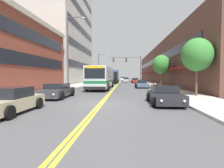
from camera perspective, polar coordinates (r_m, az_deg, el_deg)
The scene contains 23 objects.
ground_plane at distance 49.02m, azimuth 2.33°, elevation 0.54°, with size 240.00×240.00×0.00m, color #4C4C4F.
sidewalk_left at distance 49.81m, azimuth -6.13°, elevation 0.64°, with size 3.67×106.00×0.14m.
sidewalk_right at distance 49.32m, azimuth 10.89°, elevation 0.58°, with size 3.67×106.00×0.14m.
centre_line at distance 49.02m, azimuth 2.33°, elevation 0.54°, with size 0.34×106.00×0.01m.
brick_storefront_left at distance 27.05m, azimuth -31.21°, elevation 8.13°, with size 9.24×17.87×9.27m.
office_tower_left at distance 50.25m, azimuth -16.67°, elevation 18.69°, with size 12.08×25.94×31.57m.
storefront_row_right at distance 50.42m, azimuth 17.83°, elevation 5.72°, with size 9.10×68.00×9.25m.
city_bus at distance 25.96m, azimuth -3.29°, elevation 2.37°, with size 2.95×12.40×3.09m.
car_champagne_parked_left_near at distance 36.63m, azimuth -5.29°, elevation 0.66°, with size 2.06×4.30×1.24m.
car_dark_grey_parked_left_mid at distance 15.99m, azimuth -17.64°, elevation -2.16°, with size 2.20×4.61×1.25m.
car_beige_parked_left_far at distance 10.51m, azimuth -30.44°, elevation -4.87°, with size 2.05×4.37×1.33m.
car_charcoal_parked_right_foreground at distance 12.47m, azimuth 16.74°, elevation -3.56°, with size 2.07×4.27×1.27m.
car_slate_blue_parked_right_mid at distance 27.96m, azimuth 9.66°, elevation -0.02°, with size 2.00×4.15×1.23m.
car_red_parked_right_far at distance 46.46m, azimuth 7.59°, elevation 1.12°, with size 2.04×4.85×1.27m.
car_white_moving_lead at distance 70.70m, azimuth 3.44°, elevation 1.76°, with size 2.00×4.42×1.40m.
car_silver_moving_second at distance 51.89m, azimuth 4.58°, elevation 1.35°, with size 2.02×4.61×1.37m.
box_truck at distance 44.60m, azimuth 0.48°, elevation 2.46°, with size 2.58×7.96×3.27m.
traffic_signal_mast at distance 40.20m, azimuth 5.71°, elevation 6.61°, with size 7.39×0.38×6.41m.
street_lamp_left_near at distance 22.19m, azimuth -13.57°, elevation 11.46°, with size 2.26×0.28×9.08m.
street_lamp_left_far at distance 46.19m, azimuth -3.95°, elevation 6.02°, with size 2.52×0.28×7.53m.
street_tree_right_near at distance 17.51m, azimuth 26.00°, elevation 8.53°, with size 2.70×2.70×5.13m.
street_tree_right_mid at distance 29.03m, azimuth 15.81°, elevation 6.10°, with size 2.78×2.78×5.06m.
fire_hydrant at distance 25.55m, azimuth 13.94°, elevation -0.48°, with size 0.29×0.21×0.75m.
Camera 1 is at (1.65, -11.96, 1.95)m, focal length 28.00 mm.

